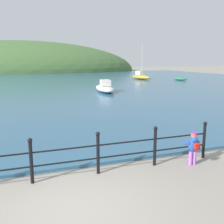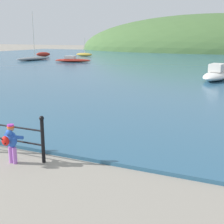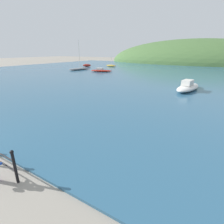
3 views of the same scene
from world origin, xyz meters
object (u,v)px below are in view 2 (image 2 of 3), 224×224
at_px(boat_white_sailboat, 72,60).
at_px(boat_far_right, 33,58).
at_px(boat_blue_hull, 218,74).
at_px(boat_red_dinghy, 43,54).
at_px(child_in_coat, 11,140).
at_px(boat_mid_harbor, 84,54).

height_order(boat_white_sailboat, boat_far_right, boat_far_right).
distance_m(boat_white_sailboat, boat_blue_hull, 20.23).
height_order(boat_white_sailboat, boat_blue_hull, boat_blue_hull).
bearing_deg(boat_far_right, boat_red_dinghy, 117.35).
relative_size(child_in_coat, boat_white_sailboat, 0.21).
xyz_separation_m(boat_white_sailboat, boat_red_dinghy, (-9.82, 7.45, 0.10)).
relative_size(boat_white_sailboat, boat_far_right, 0.77).
relative_size(boat_red_dinghy, boat_blue_hull, 0.41).
distance_m(boat_white_sailboat, boat_mid_harbor, 11.72).
relative_size(boat_red_dinghy, boat_mid_harbor, 0.73).
bearing_deg(boat_red_dinghy, boat_far_right, -62.65).
distance_m(boat_blue_hull, boat_far_right, 25.89).
bearing_deg(boat_red_dinghy, boat_blue_hull, -31.43).
bearing_deg(child_in_coat, boat_blue_hull, 80.53).
xyz_separation_m(boat_white_sailboat, boat_blue_hull, (17.87, -9.47, 0.13)).
height_order(boat_mid_harbor, boat_far_right, boat_far_right).
distance_m(boat_white_sailboat, boat_red_dinghy, 12.33).
relative_size(child_in_coat, boat_far_right, 0.17).
bearing_deg(boat_far_right, boat_blue_hull, -22.12).
bearing_deg(boat_far_right, boat_white_sailboat, -2.57).
height_order(child_in_coat, boat_white_sailboat, child_in_coat).
bearing_deg(boat_blue_hull, boat_mid_harbor, 137.70).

